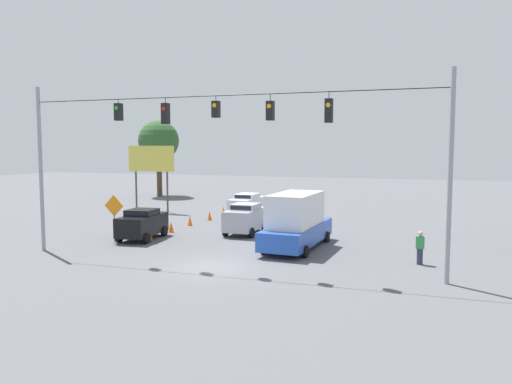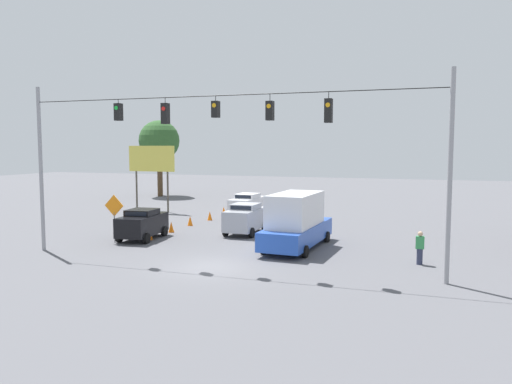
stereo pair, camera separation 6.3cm
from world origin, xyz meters
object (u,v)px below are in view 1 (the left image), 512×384
object	(u,v)px
overhead_signal_span	(217,145)
traffic_cone_fifth	(223,211)
traffic_cone_fourth	(210,216)
tree_horizon_right	(160,144)
pedestrian	(420,248)
sedan_white_withflow_far	(247,204)
traffic_cone_nearest	(150,234)
roadside_billboard	(151,163)
box_truck_blue_crossing_near	(296,221)
sedan_black_parked_shoulder	(142,224)
sedan_silver_withflow_mid	(245,218)
traffic_cone_second	(171,227)
work_zone_sign	(114,209)
traffic_cone_third	(190,221)
tree_horizon_left	(159,141)

from	to	relation	value
overhead_signal_span	traffic_cone_fifth	bearing A→B (deg)	-68.12
overhead_signal_span	traffic_cone_fifth	world-z (taller)	overhead_signal_span
traffic_cone_fourth	tree_horizon_right	xyz separation A→B (m)	(13.71, -16.39, 5.59)
pedestrian	tree_horizon_right	size ratio (longest dim) A/B	0.20
sedan_white_withflow_far	traffic_cone_nearest	distance (m)	12.09
traffic_cone_fifth	pedestrian	xyz separation A→B (m)	(-15.69, 12.99, 0.45)
traffic_cone_fourth	pedestrian	size ratio (longest dim) A/B	0.44
overhead_signal_span	roadside_billboard	world-z (taller)	overhead_signal_span
tree_horizon_right	box_truck_blue_crossing_near	bearing A→B (deg)	132.71
traffic_cone_nearest	roadside_billboard	world-z (taller)	roadside_billboard
sedan_black_parked_shoulder	pedestrian	bearing A→B (deg)	175.18
overhead_signal_span	pedestrian	world-z (taller)	overhead_signal_span
sedan_silver_withflow_mid	traffic_cone_second	distance (m)	5.01
sedan_silver_withflow_mid	traffic_cone_fifth	distance (m)	9.11
traffic_cone_fifth	pedestrian	world-z (taller)	pedestrian
traffic_cone_nearest	overhead_signal_span	bearing A→B (deg)	144.98
traffic_cone_fourth	work_zone_sign	size ratio (longest dim) A/B	0.25
traffic_cone_third	sedan_black_parked_shoulder	bearing A→B (deg)	86.34
traffic_cone_second	pedestrian	xyz separation A→B (m)	(-15.73, 4.13, 0.45)
sedan_white_withflow_far	sedan_black_parked_shoulder	bearing A→B (deg)	78.02
box_truck_blue_crossing_near	traffic_cone_fourth	distance (m)	12.26
traffic_cone_fourth	work_zone_sign	distance (m)	10.35
sedan_black_parked_shoulder	tree_horizon_right	distance (m)	28.67
traffic_cone_second	traffic_cone_fourth	xyz separation A→B (m)	(-0.14, -5.85, 0.00)
sedan_silver_withflow_mid	pedestrian	bearing A→B (deg)	154.19
tree_horizon_right	pedestrian	bearing A→B (deg)	138.01
sedan_silver_withflow_mid	roadside_billboard	bearing A→B (deg)	-33.83
box_truck_blue_crossing_near	roadside_billboard	distance (m)	19.67
sedan_white_withflow_far	traffic_cone_third	bearing A→B (deg)	70.71
box_truck_blue_crossing_near	traffic_cone_second	xyz separation A→B (m)	(9.15, -2.38, -1.17)
sedan_silver_withflow_mid	traffic_cone_fourth	distance (m)	6.69
box_truck_blue_crossing_near	tree_horizon_left	bearing A→B (deg)	-46.65
traffic_cone_second	roadside_billboard	xyz separation A→B (m)	(6.74, -8.89, 3.90)
sedan_silver_withflow_mid	work_zone_sign	world-z (taller)	work_zone_sign
traffic_cone_fifth	roadside_billboard	bearing A→B (deg)	-0.35
sedan_black_parked_shoulder	tree_horizon_right	size ratio (longest dim) A/B	0.50
pedestrian	sedan_white_withflow_far	bearing A→B (deg)	-44.06
overhead_signal_span	pedestrian	size ratio (longest dim) A/B	12.93
pedestrian	traffic_cone_second	bearing A→B (deg)	-14.72
roadside_billboard	work_zone_sign	size ratio (longest dim) A/B	2.02
traffic_cone_second	roadside_billboard	world-z (taller)	roadside_billboard
sedan_black_parked_shoulder	traffic_cone_fourth	distance (m)	8.66
tree_horizon_left	tree_horizon_right	bearing A→B (deg)	-64.28
tree_horizon_left	overhead_signal_span	bearing A→B (deg)	124.52
overhead_signal_span	sedan_white_withflow_far	xyz separation A→B (m)	(4.50, -16.46, -4.76)
box_truck_blue_crossing_near	traffic_cone_fourth	size ratio (longest dim) A/B	9.94
sedan_white_withflow_far	traffic_cone_nearest	xyz separation A→B (m)	(2.00, 11.91, -0.61)
traffic_cone_nearest	pedestrian	world-z (taller)	pedestrian
sedan_black_parked_shoulder	tree_horizon_left	distance (m)	27.52
sedan_white_withflow_far	traffic_cone_second	distance (m)	9.35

